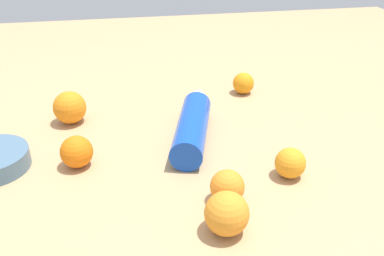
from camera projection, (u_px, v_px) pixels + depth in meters
name	position (u px, v px, depth m)	size (l,w,h in m)	color
ground_plane	(190.00, 144.00, 0.98)	(2.40, 2.40, 0.00)	tan
water_bottle	(193.00, 124.00, 0.99)	(0.31, 0.15, 0.07)	blue
orange_0	(243.00, 83.00, 1.22)	(0.06, 0.06, 0.06)	orange
orange_1	(77.00, 152.00, 0.88)	(0.07, 0.07, 0.07)	orange
orange_2	(70.00, 108.00, 1.05)	(0.08, 0.08, 0.08)	orange
orange_3	(227.00, 187.00, 0.78)	(0.06, 0.06, 0.06)	orange
orange_4	(227.00, 213.00, 0.70)	(0.08, 0.08, 0.08)	orange
orange_5	(290.00, 163.00, 0.85)	(0.06, 0.06, 0.06)	orange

